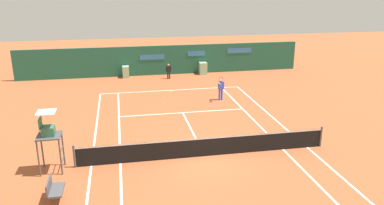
{
  "coord_description": "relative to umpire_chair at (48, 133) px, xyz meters",
  "views": [
    {
      "loc": [
        -3.76,
        -16.16,
        8.04
      ],
      "look_at": [
        0.52,
        5.94,
        0.8
      ],
      "focal_mm": 35.58,
      "sensor_mm": 36.0,
      "label": 1
    }
  ],
  "objects": [
    {
      "name": "player_bench",
      "position": [
        0.45,
        -2.52,
        -1.29
      ],
      "size": [
        0.54,
        1.1,
        0.88
      ],
      "rotation": [
        0.0,
        0.0,
        -1.57
      ],
      "color": "#38383D",
      "rests_on": "ground_plane"
    },
    {
      "name": "sponsor_back_wall",
      "position": [
        6.99,
        17.1,
        -0.54
      ],
      "size": [
        25.0,
        1.02,
        2.59
      ],
      "color": "#1E5642",
      "rests_on": "ground_plane"
    },
    {
      "name": "player_on_baseline",
      "position": [
        10.03,
        8.69,
        -0.85
      ],
      "size": [
        0.55,
        0.71,
        1.8
      ],
      "rotation": [
        0.0,
        0.0,
        3.28
      ],
      "color": "blue",
      "rests_on": "ground_plane"
    },
    {
      "name": "ground_plane",
      "position": [
        6.95,
        0.7,
        -1.79
      ],
      "size": [
        80.0,
        80.0,
        0.01
      ],
      "color": "#A8512D"
    },
    {
      "name": "umpire_chair",
      "position": [
        0.0,
        0.0,
        0.0
      ],
      "size": [
        1.0,
        1.0,
        2.76
      ],
      "rotation": [
        0.0,
        0.0,
        -1.57
      ],
      "color": "#47474C",
      "rests_on": "ground_plane"
    },
    {
      "name": "tennis_ball_mid_court",
      "position": [
        7.35,
        5.17,
        -1.76
      ],
      "size": [
        0.07,
        0.07,
        0.07
      ],
      "primitive_type": "sphere",
      "color": "#CCE033",
      "rests_on": "ground_plane"
    },
    {
      "name": "tennis_net",
      "position": [
        6.95,
        0.13,
        -1.28
      ],
      "size": [
        12.1,
        0.1,
        1.07
      ],
      "color": "#4C4C51",
      "rests_on": "ground_plane"
    },
    {
      "name": "ball_kid_centre_post",
      "position": [
        7.24,
        15.4,
        -1.04
      ],
      "size": [
        0.44,
        0.18,
        1.31
      ],
      "rotation": [
        0.0,
        0.0,
        3.11
      ],
      "color": "black",
      "rests_on": "ground_plane"
    },
    {
      "name": "tennis_ball_by_sideline",
      "position": [
        5.99,
        8.39,
        -1.76
      ],
      "size": [
        0.07,
        0.07,
        0.07
      ],
      "primitive_type": "sphere",
      "color": "#CCE033",
      "rests_on": "ground_plane"
    }
  ]
}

